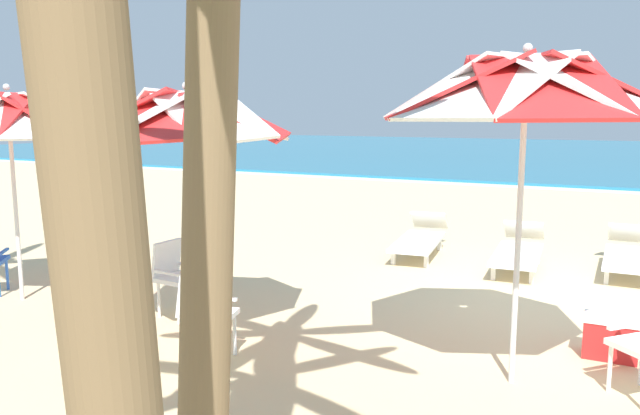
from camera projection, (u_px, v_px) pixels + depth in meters
ground_plane at (549, 305)px, 7.52m from camera, size 80.00×80.00×0.00m
sea at (613, 154)px, 34.81m from camera, size 80.00×36.00×0.10m
surf_foam at (597, 191)px, 18.63m from camera, size 80.00×0.70×0.01m
beach_umbrella_0 at (526, 91)px, 4.97m from camera, size 2.45×2.45×2.88m
beach_umbrella_1 at (187, 119)px, 5.91m from camera, size 2.08×2.08×2.62m
plastic_chair_1 at (176, 273)px, 7.08m from camera, size 0.49×0.47×0.87m
plastic_chair_2 at (203, 309)px, 5.77m from camera, size 0.55×0.53×0.87m
plastic_chair_3 at (108, 297)px, 6.16m from camera, size 0.54×0.52×0.87m
beach_umbrella_2 at (9, 118)px, 7.39m from camera, size 2.13×2.13×2.67m
sun_lounger_0 at (629, 254)px, 9.01m from camera, size 0.65×2.15×0.62m
sun_lounger_1 at (519, 250)px, 9.26m from camera, size 0.76×2.18×0.62m
sun_lounger_2 at (420, 238)px, 10.17m from camera, size 0.87×2.20×0.62m
cooler_box at (611, 337)px, 5.87m from camera, size 0.50×0.34×0.40m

